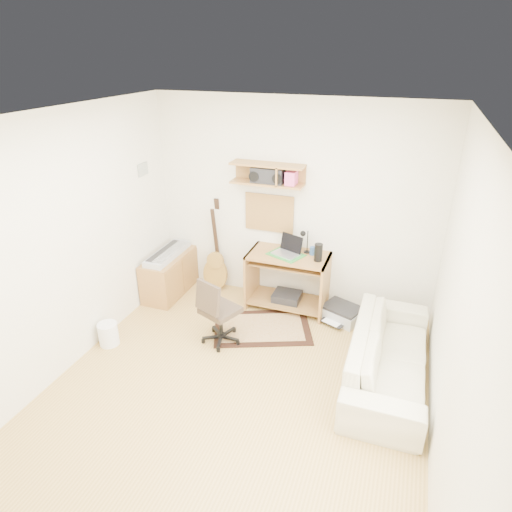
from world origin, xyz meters
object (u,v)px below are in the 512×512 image
(task_chair, at_px, (220,310))
(printer, at_px, (342,313))
(cabinet, at_px, (170,274))
(sofa, at_px, (390,348))
(desk, at_px, (288,281))

(task_chair, xyz_separation_m, printer, (1.23, 0.92, -0.33))
(cabinet, distance_m, sofa, 3.07)
(cabinet, relative_size, sofa, 0.48)
(desk, xyz_separation_m, sofa, (1.34, -0.98, -0.01))
(sofa, bearing_deg, desk, 53.77)
(cabinet, bearing_deg, desk, 6.18)
(printer, bearing_deg, cabinet, -155.05)
(task_chair, xyz_separation_m, cabinet, (-1.11, 0.80, -0.14))
(cabinet, distance_m, printer, 2.36)
(cabinet, relative_size, printer, 1.97)
(printer, distance_m, sofa, 1.15)
(desk, relative_size, printer, 2.18)
(desk, relative_size, task_chair, 1.21)
(task_chair, height_order, cabinet, task_chair)
(sofa, bearing_deg, printer, 33.64)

